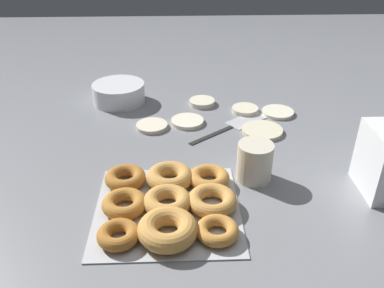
{
  "coord_description": "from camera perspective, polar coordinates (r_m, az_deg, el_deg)",
  "views": [
    {
      "loc": [
        -0.09,
        -0.98,
        0.57
      ],
      "look_at": [
        -0.06,
        -0.09,
        0.04
      ],
      "focal_mm": 38.0,
      "sensor_mm": 36.0,
      "label": 1
    }
  ],
  "objects": [
    {
      "name": "paper_cup",
      "position": [
        0.97,
        8.78,
        -2.48
      ],
      "size": [
        0.08,
        0.08,
        0.09
      ],
      "color": "beige",
      "rests_on": "ground_plane"
    },
    {
      "name": "ground_plane",
      "position": [
        1.14,
        2.9,
        0.5
      ],
      "size": [
        3.0,
        3.0,
        0.0
      ],
      "primitive_type": "plane",
      "color": "gray"
    },
    {
      "name": "pancake_1",
      "position": [
        1.31,
        7.47,
        4.81
      ],
      "size": [
        0.08,
        0.08,
        0.01
      ],
      "primitive_type": "cylinder",
      "color": "beige",
      "rests_on": "ground_plane"
    },
    {
      "name": "pancake_5",
      "position": [
        1.21,
        -5.65,
        2.55
      ],
      "size": [
        0.09,
        0.09,
        0.01
      ],
      "primitive_type": "cylinder",
      "color": "beige",
      "rests_on": "ground_plane"
    },
    {
      "name": "pancake_4",
      "position": [
        1.35,
        1.42,
        5.9
      ],
      "size": [
        0.08,
        0.08,
        0.02
      ],
      "primitive_type": "cylinder",
      "color": "beige",
      "rests_on": "ground_plane"
    },
    {
      "name": "pancake_3",
      "position": [
        1.23,
        -0.64,
        3.2
      ],
      "size": [
        0.1,
        0.1,
        0.01
      ],
      "primitive_type": "cylinder",
      "color": "silver",
      "rests_on": "ground_plane"
    },
    {
      "name": "pancake_2",
      "position": [
        1.19,
        9.85,
        1.88
      ],
      "size": [
        0.12,
        0.12,
        0.01
      ],
      "primitive_type": "cylinder",
      "color": "beige",
      "rests_on": "ground_plane"
    },
    {
      "name": "donut_tray",
      "position": [
        0.88,
        -3.24,
        -8.21
      ],
      "size": [
        0.31,
        0.3,
        0.05
      ],
      "color": "silver",
      "rests_on": "ground_plane"
    },
    {
      "name": "batter_bowl",
      "position": [
        1.38,
        -10.23,
        7.07
      ],
      "size": [
        0.17,
        0.17,
        0.06
      ],
      "color": "white",
      "rests_on": "ground_plane"
    },
    {
      "name": "spatula",
      "position": [
        1.23,
        6.66,
        2.97
      ],
      "size": [
        0.25,
        0.21,
        0.01
      ],
      "rotation": [
        0.0,
        0.0,
        0.67
      ],
      "color": "black",
      "rests_on": "ground_plane"
    },
    {
      "name": "pancake_0",
      "position": [
        1.31,
        11.95,
        4.39
      ],
      "size": [
        0.1,
        0.1,
        0.01
      ],
      "primitive_type": "cylinder",
      "color": "silver",
      "rests_on": "ground_plane"
    }
  ]
}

